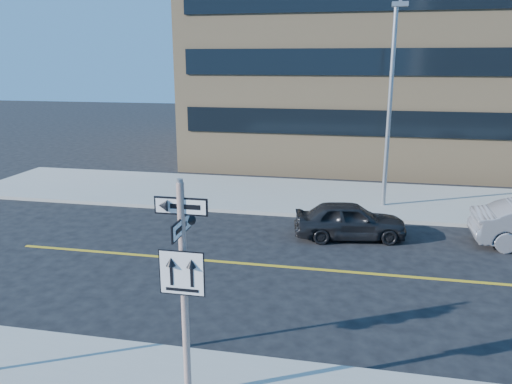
# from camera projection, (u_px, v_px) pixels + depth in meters

# --- Properties ---
(ground) EXTENTS (120.00, 120.00, 0.00)m
(ground) POSITION_uv_depth(u_px,v_px,m) (224.00, 332.00, 11.49)
(ground) COLOR black
(ground) RESTS_ON ground
(sign_pole) EXTENTS (0.92, 0.92, 4.06)m
(sign_pole) POSITION_uv_depth(u_px,v_px,m) (184.00, 280.00, 8.49)
(sign_pole) COLOR beige
(sign_pole) RESTS_ON near_sidewalk
(parked_car_a) EXTENTS (2.18, 4.06, 1.31)m
(parked_car_a) POSITION_uv_depth(u_px,v_px,m) (350.00, 220.00, 17.42)
(parked_car_a) COLOR black
(parked_car_a) RESTS_ON ground
(streetlight_a) EXTENTS (0.55, 2.25, 8.00)m
(streetlight_a) POSITION_uv_depth(u_px,v_px,m) (391.00, 95.00, 19.70)
(streetlight_a) COLOR gray
(streetlight_a) RESTS_ON far_sidewalk
(building_brick) EXTENTS (18.00, 18.00, 18.00)m
(building_brick) POSITION_uv_depth(u_px,v_px,m) (351.00, 14.00, 32.49)
(building_brick) COLOR tan
(building_brick) RESTS_ON ground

